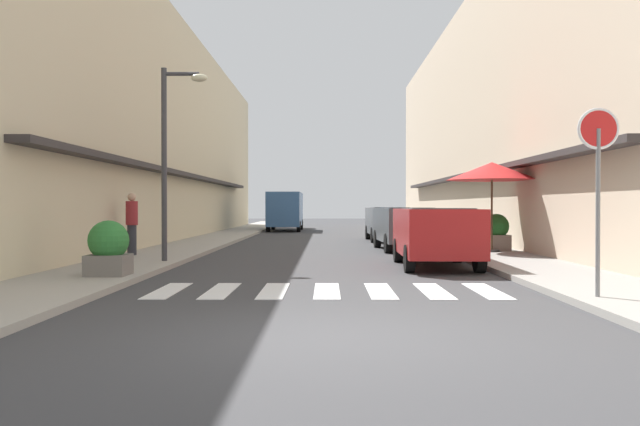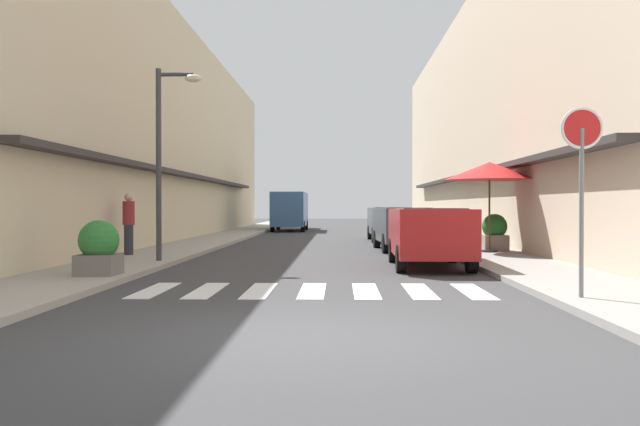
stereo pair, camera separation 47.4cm
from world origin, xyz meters
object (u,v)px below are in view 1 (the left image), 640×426
parked_car_mid (405,224)px  planter_midblock (496,232)px  parked_car_near (435,230)px  pedestrian_walking_near (132,222)px  cafe_umbrella (492,171)px  delivery_van (285,208)px  planter_corner (108,248)px  street_lamp (172,142)px  round_street_sign (598,152)px  parked_car_far (389,220)px

parked_car_mid → planter_midblock: size_ratio=3.75×
parked_car_near → pedestrian_walking_near: pedestrian_walking_near is taller
cafe_umbrella → delivery_van: bearing=111.0°
parked_car_near → planter_corner: size_ratio=3.80×
pedestrian_walking_near → street_lamp: bearing=-144.5°
parked_car_near → round_street_sign: (1.49, -6.05, 1.44)m
parked_car_mid → delivery_van: 18.19m
pedestrian_walking_near → planter_corner: bearing=-172.4°
round_street_sign → planter_midblock: bearing=83.7°
parked_car_near → planter_midblock: bearing=58.5°
cafe_umbrella → planter_midblock: size_ratio=2.41×
parked_car_mid → street_lamp: bearing=-139.3°
round_street_sign → cafe_umbrella: round_street_sign is taller
cafe_umbrella → planter_midblock: (0.28, 0.50, -1.89)m
round_street_sign → planter_midblock: round_street_sign is taller
delivery_van → pedestrian_walking_near: 21.43m
parked_car_near → parked_car_far: same height
street_lamp → cafe_umbrella: size_ratio=1.77×
parked_car_mid → planter_corner: bearing=-127.8°
parked_car_near → round_street_sign: round_street_sign is taller
parked_car_far → cafe_umbrella: bearing=-74.2°
parked_car_mid → round_street_sign: round_street_sign is taller
planter_corner → planter_midblock: bearing=36.9°
parked_car_mid → planter_corner: (-7.13, -9.19, -0.26)m
parked_car_mid → cafe_umbrella: bearing=-45.1°
pedestrian_walking_near → parked_car_mid: bearing=-69.9°
delivery_van → pedestrian_walking_near: delivery_van is taller
street_lamp → pedestrian_walking_near: size_ratio=2.77×
street_lamp → parked_car_far: bearing=60.3°
parked_car_mid → round_street_sign: size_ratio=1.49×
parked_car_far → parked_car_mid: bearing=-90.0°
cafe_umbrella → planter_corner: (-9.48, -6.83, -1.92)m
street_lamp → planter_midblock: 10.36m
parked_car_mid → round_street_sign: 12.37m
cafe_umbrella → parked_car_far: bearing=105.8°
delivery_van → cafe_umbrella: bearing=-69.0°
planter_midblock → round_street_sign: bearing=-96.3°
parked_car_far → planter_midblock: bearing=-71.4°
street_lamp → parked_car_near: bearing=-3.6°
parked_car_mid → pedestrian_walking_near: pedestrian_walking_near is taller
street_lamp → parked_car_mid: bearing=40.7°
parked_car_mid → planter_midblock: (2.63, -1.86, -0.23)m
delivery_van → planter_midblock: bearing=-67.8°
cafe_umbrella → planter_midblock: bearing=61.1°
parked_car_mid → planter_midblock: parked_car_mid is taller
round_street_sign → street_lamp: 10.43m
parked_car_mid → cafe_umbrella: size_ratio=1.56×
parked_car_near → pedestrian_walking_near: size_ratio=2.38×
parked_car_near → planter_corner: 7.75m
street_lamp → planter_corner: (-0.47, -3.46, -2.50)m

